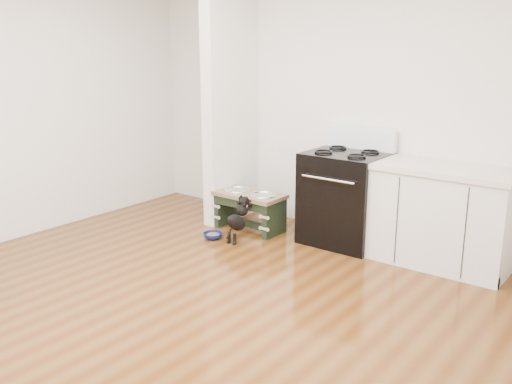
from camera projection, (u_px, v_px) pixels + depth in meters
name	position (u px, v px, depth m)	size (l,w,h in m)	color
ground	(173.00, 312.00, 4.30)	(5.00, 5.00, 0.00)	#4C270D
room_shell	(165.00, 95.00, 3.88)	(5.00, 5.00, 5.00)	silver
partition_wall	(231.00, 100.00, 6.25)	(0.15, 0.80, 2.70)	silver
oven_range	(345.00, 196.00, 5.68)	(0.76, 0.69, 1.14)	black
cabinet_run	(442.00, 216.00, 5.12)	(1.24, 0.64, 0.91)	silver
dog_feeder	(249.00, 204.00, 6.10)	(0.75, 0.40, 0.43)	black
puppy	(239.00, 217.00, 5.77)	(0.13, 0.39, 0.46)	black
floor_bowl	(213.00, 236.00, 5.88)	(0.24, 0.24, 0.06)	#0C1658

